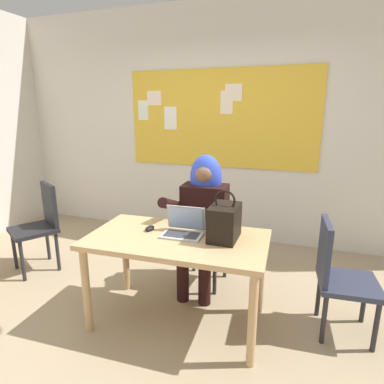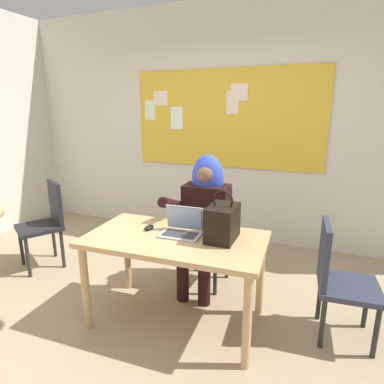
% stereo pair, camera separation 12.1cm
% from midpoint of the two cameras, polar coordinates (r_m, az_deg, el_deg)
% --- Properties ---
extents(ground_plane, '(24.00, 24.00, 0.00)m').
position_cam_midpoint_polar(ground_plane, '(2.87, -5.24, -21.15)').
color(ground_plane, tan).
extents(wall_back_bulletin, '(5.86, 2.10, 2.93)m').
position_cam_midpoint_polar(wall_back_bulletin, '(4.17, 6.97, 11.68)').
color(wall_back_bulletin, silver).
rests_on(wall_back_bulletin, ground).
extents(desk_main, '(1.40, 0.80, 0.73)m').
position_cam_midpoint_polar(desk_main, '(2.52, -1.58, -9.86)').
color(desk_main, tan).
rests_on(desk_main, ground).
extents(chair_at_desk, '(0.44, 0.44, 0.92)m').
position_cam_midpoint_polar(chair_at_desk, '(3.19, 4.04, -6.77)').
color(chair_at_desk, black).
rests_on(chair_at_desk, ground).
extents(person_costumed, '(0.61, 0.62, 1.27)m').
position_cam_midpoint_polar(person_costumed, '(2.99, 3.34, -3.47)').
color(person_costumed, black).
rests_on(person_costumed, ground).
extents(laptop, '(0.32, 0.25, 0.21)m').
position_cam_midpoint_polar(laptop, '(2.51, -0.39, -6.43)').
color(laptop, '#B7B7BC').
rests_on(laptop, desk_main).
extents(computer_mouse, '(0.07, 0.11, 0.03)m').
position_cam_midpoint_polar(computer_mouse, '(2.63, -6.29, -6.27)').
color(computer_mouse, black).
rests_on(computer_mouse, desk_main).
extents(handbag, '(0.20, 0.30, 0.38)m').
position_cam_midpoint_polar(handbag, '(2.40, 6.85, -5.35)').
color(handbag, black).
rests_on(handbag, desk_main).
extents(chair_spare_by_window, '(0.58, 0.58, 0.92)m').
position_cam_midpoint_polar(chair_spare_by_window, '(3.78, -23.52, -4.49)').
color(chair_spare_by_window, black).
rests_on(chair_spare_by_window, ground).
extents(chair_extra_corner, '(0.45, 0.45, 0.88)m').
position_cam_midpoint_polar(chair_extra_corner, '(2.67, 25.62, -13.28)').
color(chair_extra_corner, '#2D3347').
rests_on(chair_extra_corner, ground).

